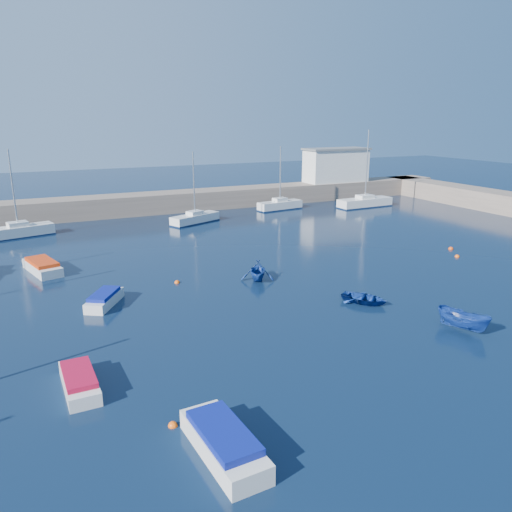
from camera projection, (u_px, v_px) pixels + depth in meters
name	position (u px, v px, depth m)	size (l,w,h in m)	color
ground	(349.00, 350.00, 27.99)	(220.00, 220.00, 0.00)	#0C1C34
back_wall	(150.00, 203.00, 67.68)	(96.00, 4.50, 2.60)	#736458
right_arm	(468.00, 196.00, 73.62)	(4.50, 32.00, 2.60)	#736458
harbor_office	(336.00, 166.00, 79.02)	(10.00, 4.00, 5.00)	silver
sailboat_5	(18.00, 231.00, 54.00)	(7.42, 3.69, 9.43)	silver
sailboat_6	(195.00, 218.00, 61.16)	(6.77, 4.33, 8.66)	silver
sailboat_7	(280.00, 205.00, 70.08)	(6.78, 2.73, 8.76)	silver
sailboat_8	(365.00, 202.00, 72.21)	(8.50, 2.75, 10.91)	silver
motorboat_0	(79.00, 381.00, 23.85)	(1.54, 4.13, 0.92)	silver
motorboat_1	(104.00, 299.00, 34.53)	(3.17, 3.98, 0.94)	silver
motorboat_2	(42.00, 266.00, 41.89)	(3.01, 5.39, 1.05)	silver
motorboat_3	(224.00, 442.00, 19.18)	(2.03, 5.00, 1.15)	silver
dinghy_center	(364.00, 298.00, 34.97)	(2.31, 3.24, 0.67)	navy
dinghy_left	(258.00, 270.00, 39.77)	(2.65, 3.07, 1.62)	navy
dinghy_right	(463.00, 320.00, 30.42)	(1.26, 3.35, 1.29)	navy
buoy_0	(173.00, 426.00, 21.10)	(0.41, 0.41, 0.41)	#F5560C
buoy_1	(356.00, 296.00, 36.50)	(0.37, 0.37, 0.37)	#CF400F
buoy_2	(457.00, 257.00, 46.57)	(0.44, 0.44, 0.44)	#F5560C
buoy_3	(177.00, 283.00, 39.28)	(0.44, 0.44, 0.44)	#F5560C
buoy_4	(451.00, 249.00, 49.26)	(0.50, 0.50, 0.50)	#CF400F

